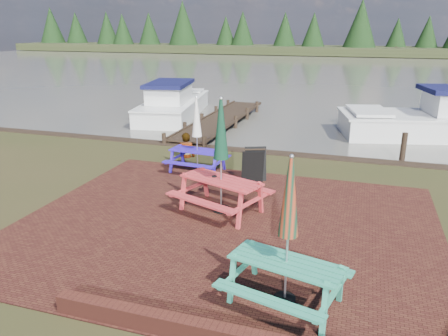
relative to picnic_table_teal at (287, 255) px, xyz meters
name	(u,v)px	position (x,y,z in m)	size (l,w,h in m)	color
ground	(210,247)	(-1.73, 1.37, -0.85)	(120.00, 120.00, 0.00)	black
paving	(225,225)	(-1.73, 2.37, -0.84)	(9.00, 7.50, 0.02)	#341410
water	(338,71)	(-1.73, 38.37, -0.85)	(120.00, 60.00, 0.02)	#45423B
far_treeline	(353,32)	(-1.73, 67.37, 2.44)	(120.00, 10.00, 8.10)	black
picnic_table_teal	(287,255)	(0.00, 0.00, 0.00)	(2.05, 1.91, 2.41)	#2C8E70
picnic_table_red	(221,174)	(-2.06, 3.07, 0.09)	(2.40, 2.27, 2.67)	#BF3134
picnic_table_blue	(197,147)	(-3.65, 5.67, -0.06)	(1.72, 1.55, 2.23)	#2C17AF
chalkboard	(254,165)	(-1.82, 5.27, -0.35)	(0.64, 0.76, 0.97)	black
jetty	(220,120)	(-5.23, 12.65, -0.73)	(1.76, 9.08, 1.00)	black
boat_jetty	(173,105)	(-8.17, 14.02, -0.45)	(3.53, 7.17, 1.99)	silver
person	(185,133)	(-4.57, 6.98, -0.02)	(0.60, 0.39, 1.65)	gray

